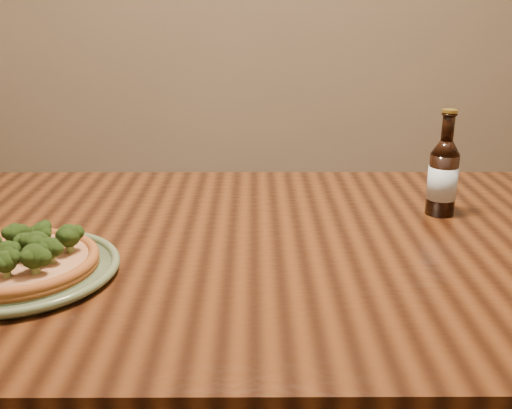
{
  "coord_description": "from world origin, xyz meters",
  "views": [
    {
      "loc": [
        -0.02,
        -0.91,
        1.17
      ],
      "look_at": [
        -0.02,
        0.1,
        0.82
      ],
      "focal_mm": 42.0,
      "sensor_mm": 36.0,
      "label": 1
    }
  ],
  "objects_px": {
    "beer_bottle": "(443,176)",
    "table": "(265,287)",
    "plate": "(20,270)",
    "pizza": "(21,259)"
  },
  "relations": [
    {
      "from": "plate",
      "to": "table",
      "type": "bearing_deg",
      "value": 19.76
    },
    {
      "from": "table",
      "to": "plate",
      "type": "xyz_separation_m",
      "value": [
        -0.39,
        -0.14,
        0.1
      ]
    },
    {
      "from": "table",
      "to": "pizza",
      "type": "distance_m",
      "value": 0.43
    },
    {
      "from": "pizza",
      "to": "table",
      "type": "bearing_deg",
      "value": 19.98
    },
    {
      "from": "plate",
      "to": "beer_bottle",
      "type": "distance_m",
      "value": 0.81
    },
    {
      "from": "table",
      "to": "beer_bottle",
      "type": "height_order",
      "value": "beer_bottle"
    },
    {
      "from": "table",
      "to": "pizza",
      "type": "relative_size",
      "value": 6.46
    },
    {
      "from": "plate",
      "to": "pizza",
      "type": "relative_size",
      "value": 1.26
    },
    {
      "from": "pizza",
      "to": "beer_bottle",
      "type": "bearing_deg",
      "value": 20.8
    },
    {
      "from": "beer_bottle",
      "to": "table",
      "type": "bearing_deg",
      "value": -143.91
    }
  ]
}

